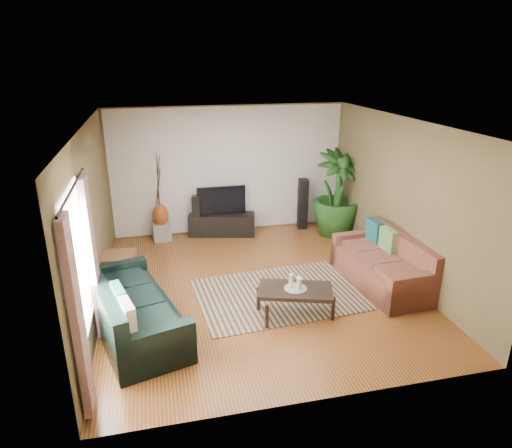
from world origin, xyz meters
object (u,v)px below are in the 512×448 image
object	(u,v)px
sofa_right	(382,261)
tv_stand	(222,224)
potted_plant	(337,193)
side_table	(119,270)
pedestal	(162,231)
sofa_left	(133,303)
speaker_right	(303,204)
speaker_left	(197,216)
vase	(161,215)
television	(221,200)
coffee_table	(295,302)

from	to	relation	value
sofa_right	tv_stand	size ratio (longest dim) A/B	1.41
potted_plant	side_table	world-z (taller)	potted_plant
pedestal	sofa_left	bearing A→B (deg)	-98.36
sofa_left	speaker_right	distance (m)	4.90
sofa_right	pedestal	size ratio (longest dim) A/B	5.37
potted_plant	pedestal	world-z (taller)	potted_plant
speaker_right	pedestal	size ratio (longest dim) A/B	3.05
speaker_left	potted_plant	world-z (taller)	potted_plant
sofa_right	potted_plant	size ratio (longest dim) A/B	1.09
speaker_right	vase	xyz separation A→B (m)	(-3.09, 0.00, -0.02)
tv_stand	sofa_left	bearing A→B (deg)	-105.30
potted_plant	pedestal	distance (m)	3.77
sofa_right	speaker_right	xyz separation A→B (m)	(-0.43, 2.85, 0.13)
pedestal	sofa_right	bearing A→B (deg)	-39.00
sofa_right	television	distance (m)	3.64
pedestal	vase	bearing A→B (deg)	0.00
television	side_table	bearing A→B (deg)	-136.60
sofa_left	vase	bearing A→B (deg)	-24.48
coffee_table	television	bearing A→B (deg)	116.58
tv_stand	side_table	world-z (taller)	side_table
television	potted_plant	bearing A→B (deg)	-11.39
speaker_right	vase	bearing A→B (deg)	-172.70
coffee_table	pedestal	distance (m)	3.92
tv_stand	speaker_left	world-z (taller)	speaker_left
coffee_table	side_table	bearing A→B (deg)	166.60
speaker_left	tv_stand	bearing A→B (deg)	16.51
pedestal	vase	distance (m)	0.35
tv_stand	television	distance (m)	0.54
potted_plant	vase	bearing A→B (deg)	172.51
sofa_left	vase	xyz separation A→B (m)	(0.49, 3.35, 0.11)
pedestal	side_table	distance (m)	2.07
speaker_left	sofa_left	bearing A→B (deg)	-93.79
pedestal	side_table	world-z (taller)	side_table
tv_stand	potted_plant	world-z (taller)	potted_plant
sofa_left	pedestal	bearing A→B (deg)	-24.48
sofa_left	tv_stand	xyz separation A→B (m)	(1.77, 3.35, -0.19)
sofa_right	potted_plant	distance (m)	2.42
coffee_table	speaker_left	xyz separation A→B (m)	(-1.07, 3.48, 0.23)
vase	sofa_left	bearing A→B (deg)	-98.36
sofa_right	television	xyz separation A→B (m)	(-2.24, 2.85, 0.34)
television	speaker_left	xyz separation A→B (m)	(-0.53, 0.00, -0.32)
potted_plant	speaker_right	bearing A→B (deg)	140.49
sofa_left	potted_plant	xyz separation A→B (m)	(4.16, 2.87, 0.48)
sofa_right	side_table	distance (m)	4.38
speaker_left	speaker_right	world-z (taller)	speaker_right
television	potted_plant	size ratio (longest dim) A/B	0.57
vase	potted_plant	bearing A→B (deg)	-7.49
vase	speaker_right	bearing A→B (deg)	0.00
speaker_right	side_table	bearing A→B (deg)	-146.14
speaker_right	vase	distance (m)	3.09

